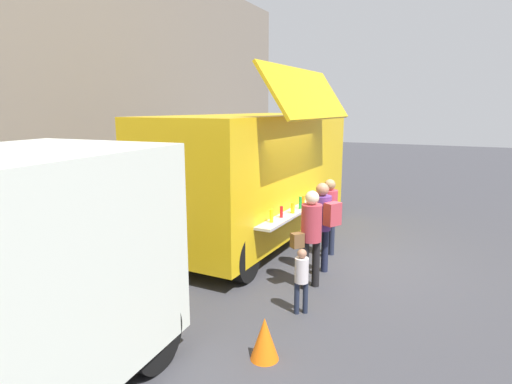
# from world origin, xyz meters

# --- Properties ---
(ground_plane) EXTENTS (60.00, 60.00, 0.00)m
(ground_plane) POSITION_xyz_m (0.00, 0.00, 0.00)
(ground_plane) COLOR #38383D
(curb_strip) EXTENTS (28.00, 1.60, 0.15)m
(curb_strip) POSITION_xyz_m (-3.28, 4.73, 0.07)
(curb_strip) COLOR #9E998E
(curb_strip) RESTS_ON ground
(food_truck_main) EXTENTS (6.28, 3.22, 3.86)m
(food_truck_main) POSITION_xyz_m (0.73, 2.11, 1.60)
(food_truck_main) COLOR gold
(food_truck_main) RESTS_ON ground
(traffic_cone_orange) EXTENTS (0.36, 0.36, 0.55)m
(traffic_cone_orange) POSITION_xyz_m (-3.79, -0.12, 0.28)
(traffic_cone_orange) COLOR orange
(traffic_cone_orange) RESTS_ON ground
(trash_bin) EXTENTS (0.60, 0.60, 1.03)m
(trash_bin) POSITION_xyz_m (5.16, 4.43, 0.52)
(trash_bin) COLOR #2F613B
(trash_bin) RESTS_ON ground
(customer_front_ordering) EXTENTS (0.33, 0.33, 1.64)m
(customer_front_ordering) POSITION_xyz_m (0.23, 0.19, 0.98)
(customer_front_ordering) COLOR #202539
(customer_front_ordering) RESTS_ON ground
(customer_mid_with_backpack) EXTENTS (0.48, 0.56, 1.73)m
(customer_mid_with_backpack) POSITION_xyz_m (-0.77, 0.03, 1.06)
(customer_mid_with_backpack) COLOR #1D2239
(customer_mid_with_backpack) RESTS_ON ground
(customer_rear_waiting) EXTENTS (0.52, 0.47, 1.72)m
(customer_rear_waiting) POSITION_xyz_m (-1.49, 0.04, 1.02)
(customer_rear_waiting) COLOR black
(customer_rear_waiting) RESTS_ON ground
(child_near_queue) EXTENTS (0.21, 0.21, 1.02)m
(child_near_queue) POSITION_xyz_m (-2.45, -0.14, 0.61)
(child_near_queue) COLOR #1D2436
(child_near_queue) RESTS_ON ground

